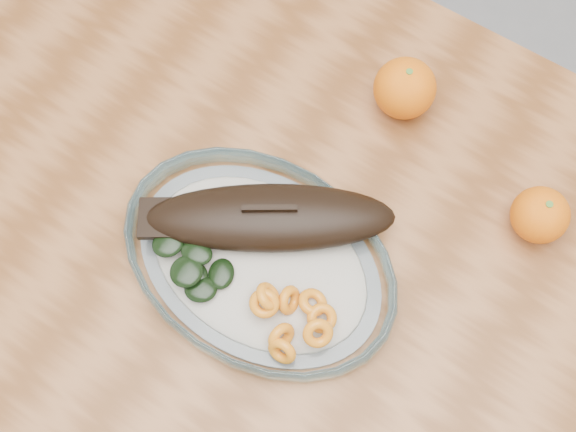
{
  "coord_description": "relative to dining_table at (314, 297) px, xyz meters",
  "views": [
    {
      "loc": [
        0.1,
        -0.21,
        1.53
      ],
      "look_at": [
        -0.06,
        0.03,
        0.77
      ],
      "focal_mm": 45.0,
      "sensor_mm": 36.0,
      "label": 1
    }
  ],
  "objects": [
    {
      "name": "ground",
      "position": [
        0.0,
        0.0,
        -0.65
      ],
      "size": [
        3.0,
        3.0,
        0.0
      ],
      "primitive_type": "plane",
      "color": "slate",
      "rests_on": "ground"
    },
    {
      "name": "orange_left",
      "position": [
        -0.03,
        0.24,
        0.14
      ],
      "size": [
        0.08,
        0.08,
        0.08
      ],
      "primitive_type": "sphere",
      "color": "#E13F04",
      "rests_on": "dining_table"
    },
    {
      "name": "orange_right",
      "position": [
        0.18,
        0.18,
        0.13
      ],
      "size": [
        0.07,
        0.07,
        0.07
      ],
      "primitive_type": "sphere",
      "color": "#E13F04",
      "rests_on": "dining_table"
    },
    {
      "name": "dining_table",
      "position": [
        0.0,
        0.0,
        0.0
      ],
      "size": [
        1.2,
        0.8,
        0.75
      ],
      "color": "brown",
      "rests_on": "ground"
    },
    {
      "name": "plated_meal",
      "position": [
        -0.06,
        -0.02,
        0.12
      ],
      "size": [
        0.6,
        0.59,
        0.08
      ],
      "rotation": [
        0.0,
        0.0,
        -0.01
      ],
      "color": "white",
      "rests_on": "dining_table"
    }
  ]
}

